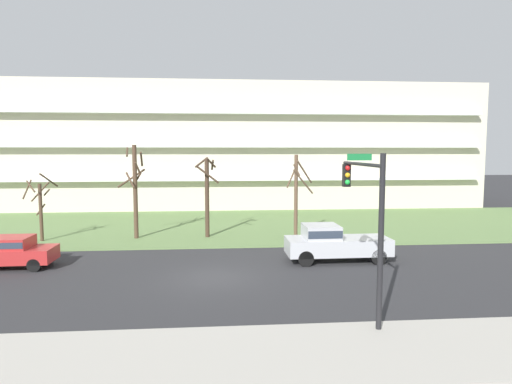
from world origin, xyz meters
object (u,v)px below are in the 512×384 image
Objects in this scene: tree_far_left at (40,206)px; tree_left at (135,188)px; pickup_silver_near_left at (333,242)px; sedan_red_center_left at (8,251)px; tree_center at (207,194)px; tree_right at (297,194)px; traffic_signal_mast at (366,207)px.

tree_left is (5.84, 0.44, 1.05)m from tree_far_left.
tree_left reaches higher than tree_far_left.
pickup_silver_near_left is 16.41m from sedan_red_center_left.
tree_center is at bearing -0.26° from tree_left.
tree_far_left is 0.72× the size of tree_left.
tree_right is (10.43, -1.30, -0.33)m from tree_left.
tree_center is at bearing -145.60° from sedan_red_center_left.
traffic_signal_mast is (-0.91, -7.65, 2.88)m from pickup_silver_near_left.
tree_center is (4.68, -0.02, -0.41)m from tree_left.
tree_left is at bearing 126.15° from traffic_signal_mast.
tree_right is 13.13m from traffic_signal_mast.
tree_center is (10.52, 0.41, 0.64)m from tree_far_left.
pickup_silver_near_left is 8.22m from traffic_signal_mast.
sedan_red_center_left is (0.86, -6.32, -1.45)m from tree_far_left.
tree_left is 1.40× the size of sedan_red_center_left.
tree_right is 5.90m from pickup_silver_near_left.
tree_center reaches higher than pickup_silver_near_left.
tree_right is at bearing -161.00° from sedan_red_center_left.
tree_far_left is at bearing -175.73° from tree_left.
tree_left is 8.76m from sedan_red_center_left.
tree_right reaches higher than sedan_red_center_left.
tree_far_left is at bearing 176.96° from tree_right.
tree_right is at bearing -80.42° from pickup_silver_near_left.
tree_right is (16.28, -0.87, 0.72)m from tree_far_left.
tree_left is 17.85m from traffic_signal_mast.
tree_right is 16.49m from sedan_red_center_left.
tree_left is 4.70m from tree_center.
tree_left is at bearing 4.27° from tree_far_left.
traffic_signal_mast reaches higher than pickup_silver_near_left.
tree_right is 1.02× the size of pickup_silver_near_left.
tree_right is at bearing -12.53° from tree_center.
tree_far_left is at bearing -82.72° from sedan_red_center_left.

